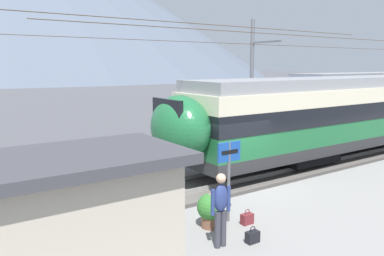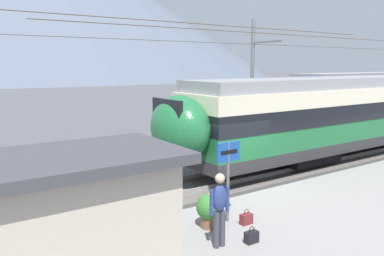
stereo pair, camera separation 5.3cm
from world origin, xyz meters
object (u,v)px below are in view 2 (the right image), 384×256
platform_sign (228,164)px  potted_plant_by_shelter (166,245)px  passenger_walking (220,206)px  potted_plant_platform_edge (210,208)px  handbag_beside_passenger (251,237)px  handbag_near_sign (246,219)px  catenary_mast_far_side (254,74)px

platform_sign → potted_plant_by_shelter: (-2.43, -1.02, -1.13)m
passenger_walking → potted_plant_platform_edge: bearing=64.9°
handbag_beside_passenger → potted_plant_by_shelter: potted_plant_by_shelter is taller
handbag_beside_passenger → platform_sign: bearing=75.5°
potted_plant_platform_edge → passenger_walking: bearing=-115.1°
platform_sign → handbag_beside_passenger: (-0.33, -1.28, -1.40)m
passenger_walking → handbag_beside_passenger: passenger_walking is taller
handbag_near_sign → potted_plant_platform_edge: bearing=156.9°
handbag_beside_passenger → potted_plant_by_shelter: 2.14m
handbag_near_sign → catenary_mast_far_side: bearing=46.6°
potted_plant_platform_edge → platform_sign: bearing=4.2°
catenary_mast_far_side → passenger_walking: bearing=-135.2°
handbag_near_sign → potted_plant_by_shelter: potted_plant_by_shelter is taller
catenary_mast_far_side → potted_plant_by_shelter: 18.54m
passenger_walking → handbag_near_sign: passenger_walking is taller
handbag_beside_passenger → potted_plant_platform_edge: 1.31m
platform_sign → potted_plant_by_shelter: bearing=-157.3°
handbag_beside_passenger → handbag_near_sign: size_ratio=0.99×
catenary_mast_far_side → handbag_beside_passenger: bearing=-132.9°
passenger_walking → potted_plant_by_shelter: size_ratio=2.29×
catenary_mast_far_side → potted_plant_platform_edge: (-11.82, -11.20, -2.96)m
platform_sign → passenger_walking: 1.59m
catenary_mast_far_side → platform_sign: 15.93m
platform_sign → handbag_beside_passenger: platform_sign is taller
catenary_mast_far_side → potted_plant_platform_edge: bearing=-136.5°
passenger_walking → potted_plant_platform_edge: (0.46, 0.97, -0.46)m
potted_plant_by_shelter → handbag_near_sign: bearing=12.4°
platform_sign → catenary_mast_far_side: bearing=44.9°
platform_sign → potted_plant_platform_edge: 1.22m
platform_sign → handbag_near_sign: 1.49m
potted_plant_platform_edge → potted_plant_by_shelter: potted_plant_platform_edge is taller
passenger_walking → potted_plant_by_shelter: bearing=180.0°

